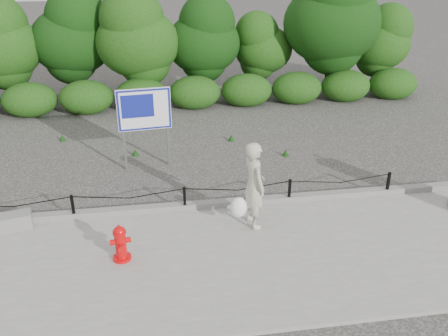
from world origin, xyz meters
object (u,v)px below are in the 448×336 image
fire_hydrant (121,244)px  pedestrian (253,186)px  concrete_block (5,223)px  advertising_sign (144,113)px

fire_hydrant → pedestrian: bearing=7.6°
concrete_block → advertising_sign: size_ratio=0.47×
fire_hydrant → concrete_block: size_ratio=0.71×
pedestrian → advertising_sign: size_ratio=0.86×
concrete_block → advertising_sign: bearing=42.9°
fire_hydrant → advertising_sign: 4.50m
pedestrian → advertising_sign: advertising_sign is taller
advertising_sign → pedestrian: bearing=-62.6°
pedestrian → concrete_block: 5.41m
concrete_block → advertising_sign: 4.41m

